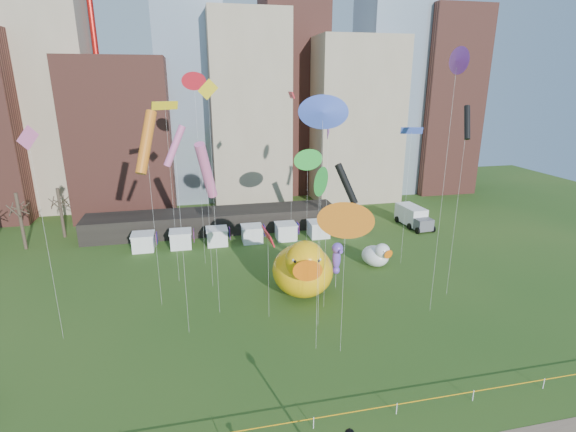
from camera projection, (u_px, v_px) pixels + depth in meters
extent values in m
plane|color=#224B17|center=(313.00, 428.00, 28.92)|extent=(160.00, 160.00, 0.00)
cube|color=gray|center=(49.00, 89.00, 74.20)|extent=(14.00, 12.00, 42.00)
cube|color=brown|center=(123.00, 138.00, 73.49)|extent=(16.00, 14.00, 26.00)
cube|color=#8C9EB2|center=(189.00, 51.00, 79.13)|extent=(12.00, 12.00, 55.00)
cube|color=gray|center=(248.00, 111.00, 80.61)|extent=(14.00, 14.00, 34.00)
cube|color=brown|center=(293.00, 17.00, 83.24)|extent=(12.00, 12.00, 68.00)
cube|color=gray|center=(352.00, 120.00, 83.51)|extent=(16.00, 14.00, 30.00)
cube|color=#8C9EB2|center=(394.00, 72.00, 86.65)|extent=(14.00, 12.00, 48.00)
cube|color=brown|center=(442.00, 103.00, 88.66)|extent=(12.00, 12.00, 36.00)
cube|color=black|center=(214.00, 221.00, 66.75)|extent=(38.00, 6.00, 3.20)
cube|color=white|center=(143.00, 242.00, 59.22)|extent=(2.80, 2.80, 2.20)
cube|color=red|center=(157.00, 238.00, 59.45)|extent=(0.08, 1.40, 1.60)
cube|color=white|center=(181.00, 240.00, 60.26)|extent=(2.80, 2.80, 2.20)
cube|color=red|center=(194.00, 235.00, 60.49)|extent=(0.08, 1.40, 1.60)
cube|color=white|center=(217.00, 237.00, 61.31)|extent=(2.80, 2.80, 2.20)
cube|color=red|center=(230.00, 233.00, 61.53)|extent=(0.08, 1.40, 1.60)
cube|color=white|center=(252.00, 234.00, 62.35)|extent=(2.80, 2.80, 2.20)
cube|color=red|center=(264.00, 230.00, 62.57)|extent=(0.08, 1.40, 1.60)
cube|color=white|center=(286.00, 232.00, 63.39)|extent=(2.80, 2.80, 2.20)
cube|color=red|center=(298.00, 228.00, 63.62)|extent=(0.08, 1.40, 1.60)
cube|color=white|center=(319.00, 229.00, 64.43)|extent=(2.80, 2.80, 2.20)
cube|color=red|center=(330.00, 225.00, 64.66)|extent=(0.08, 1.40, 1.60)
cube|color=white|center=(350.00, 227.00, 65.48)|extent=(2.80, 2.80, 2.20)
cube|color=red|center=(362.00, 223.00, 65.70)|extent=(0.08, 1.40, 1.60)
cylinder|color=#382B21|center=(21.00, 221.00, 58.75)|extent=(0.44, 0.44, 8.00)
cylinder|color=#382B21|center=(61.00, 213.00, 63.38)|extent=(0.44, 0.44, 7.50)
cylinder|color=white|center=(314.00, 423.00, 28.79)|extent=(0.06, 0.06, 0.90)
cylinder|color=white|center=(397.00, 409.00, 30.04)|extent=(0.06, 0.06, 0.90)
cylinder|color=white|center=(473.00, 396.00, 31.29)|extent=(0.06, 0.06, 0.90)
cylinder|color=white|center=(544.00, 383.00, 32.54)|extent=(0.06, 0.06, 0.90)
cube|color=orange|center=(314.00, 419.00, 28.68)|extent=(50.00, 0.02, 0.07)
ellipsoid|color=#FFB70D|center=(303.00, 270.00, 46.68)|extent=(7.63, 8.59, 5.41)
ellipsoid|color=#FFB70D|center=(300.00, 260.00, 49.57)|extent=(1.98, 1.65, 2.19)
sphere|color=#FFB70D|center=(305.00, 260.00, 43.73)|extent=(4.63, 4.63, 4.07)
cone|color=orange|center=(307.00, 269.00, 42.12)|extent=(2.49, 2.15, 2.24)
sphere|color=white|center=(295.00, 260.00, 42.43)|extent=(0.73, 0.73, 0.73)
sphere|color=white|center=(318.00, 259.00, 42.58)|extent=(0.73, 0.73, 0.73)
sphere|color=black|center=(295.00, 261.00, 42.10)|extent=(0.37, 0.37, 0.37)
sphere|color=black|center=(318.00, 261.00, 42.25)|extent=(0.37, 0.37, 0.37)
ellipsoid|color=white|center=(375.00, 256.00, 54.20)|extent=(4.18, 4.49, 2.55)
ellipsoid|color=white|center=(367.00, 253.00, 55.34)|extent=(1.02, 0.92, 1.03)
sphere|color=white|center=(382.00, 251.00, 52.99)|extent=(2.48, 2.48, 1.92)
cone|color=orange|center=(387.00, 254.00, 52.36)|extent=(1.29, 1.18, 1.05)
sphere|color=white|center=(382.00, 251.00, 52.21)|extent=(0.35, 0.35, 0.35)
sphere|color=white|center=(389.00, 250.00, 52.77)|extent=(0.35, 0.35, 0.35)
sphere|color=black|center=(383.00, 252.00, 52.08)|extent=(0.17, 0.17, 0.17)
sphere|color=black|center=(390.00, 250.00, 52.64)|extent=(0.17, 0.17, 0.17)
cylinder|color=silver|center=(299.00, 277.00, 46.18)|extent=(0.03, 0.03, 4.40)
ellipsoid|color=green|center=(299.00, 258.00, 45.53)|extent=(1.19, 1.06, 2.54)
sphere|color=green|center=(299.00, 247.00, 44.98)|extent=(1.61, 1.61, 1.30)
cone|color=green|center=(301.00, 249.00, 44.46)|extent=(0.66, 0.91, 0.45)
sphere|color=green|center=(299.00, 271.00, 46.01)|extent=(0.91, 0.91, 0.91)
cylinder|color=silver|center=(336.00, 273.00, 48.27)|extent=(0.03, 0.03, 3.46)
ellipsoid|color=#6944CE|center=(336.00, 259.00, 47.76)|extent=(1.04, 0.89, 2.41)
sphere|color=#6944CE|center=(337.00, 248.00, 47.23)|extent=(1.38, 1.38, 1.23)
cone|color=#6944CE|center=(339.00, 251.00, 46.74)|extent=(0.53, 0.82, 0.43)
sphere|color=#6944CE|center=(336.00, 270.00, 48.22)|extent=(0.86, 0.86, 0.86)
cone|color=black|center=(350.00, 429.00, 22.36)|extent=(0.19, 0.19, 0.24)
cube|color=white|center=(411.00, 215.00, 69.58)|extent=(3.08, 5.73, 2.77)
cube|color=#595960|center=(423.00, 224.00, 66.51)|extent=(2.69, 2.19, 1.77)
cylinder|color=black|center=(409.00, 226.00, 67.74)|extent=(0.35, 1.02, 1.00)
cylinder|color=black|center=(425.00, 225.00, 68.51)|extent=(0.35, 1.02, 1.00)
cylinder|color=black|center=(397.00, 219.00, 71.17)|extent=(0.35, 1.02, 1.00)
cylinder|color=black|center=(412.00, 218.00, 71.95)|extent=(0.35, 1.02, 1.00)
cylinder|color=silver|center=(291.00, 186.00, 50.95)|extent=(0.02, 0.02, 20.74)
cube|color=red|center=(291.00, 95.00, 47.87)|extent=(0.46, 2.36, 0.73)
cylinder|color=silver|center=(210.00, 231.00, 47.02)|extent=(0.02, 0.02, 13.29)
cylinder|color=pink|center=(206.00, 171.00, 45.04)|extent=(2.53, 3.85, 6.36)
cylinder|color=silver|center=(345.00, 215.00, 60.37)|extent=(0.02, 0.02, 8.78)
cylinder|color=black|center=(346.00, 184.00, 59.06)|extent=(3.52, 2.14, 5.77)
cylinder|color=silver|center=(318.00, 270.00, 35.38)|extent=(0.02, 0.02, 14.85)
cone|color=green|center=(320.00, 181.00, 33.17)|extent=(1.53, 1.98, 2.24)
cylinder|color=silver|center=(214.00, 209.00, 40.34)|extent=(0.02, 0.02, 21.52)
cube|color=yellow|center=(208.00, 89.00, 37.14)|extent=(1.77, 0.37, 1.80)
cylinder|color=silver|center=(406.00, 200.00, 52.82)|extent=(0.02, 0.02, 16.71)
cube|color=blue|center=(412.00, 131.00, 50.34)|extent=(2.55, 1.03, 0.79)
cylinder|color=silver|center=(343.00, 289.00, 35.46)|extent=(0.02, 0.02, 11.86)
cone|color=orange|center=(346.00, 220.00, 33.70)|extent=(2.89, 1.52, 2.99)
cylinder|color=silver|center=(326.00, 225.00, 41.94)|extent=(0.02, 0.02, 17.82)
cone|color=purple|center=(328.00, 132.00, 39.29)|extent=(0.52, 1.36, 1.36)
cylinder|color=silver|center=(200.00, 178.00, 52.01)|extent=(0.02, 0.02, 22.22)
cone|color=red|center=(194.00, 81.00, 48.70)|extent=(1.92, 1.10, 2.01)
cylinder|color=silver|center=(182.00, 245.00, 37.49)|extent=(0.02, 0.02, 17.20)
cylinder|color=pink|center=(175.00, 146.00, 34.94)|extent=(2.06, 0.89, 3.40)
cylinder|color=silver|center=(456.00, 213.00, 44.60)|extent=(0.02, 0.02, 18.38)
cylinder|color=black|center=(467.00, 122.00, 41.87)|extent=(1.16, 2.00, 3.28)
cylinder|color=silver|center=(307.00, 204.00, 59.22)|extent=(0.02, 0.02, 12.27)
cone|color=green|center=(308.00, 160.00, 57.40)|extent=(2.85, 0.95, 2.84)
cylinder|color=silver|center=(172.00, 199.00, 47.40)|extent=(0.02, 0.02, 19.81)
cube|color=yellow|center=(165.00, 106.00, 44.46)|extent=(2.69, 1.54, 0.86)
cylinder|color=silver|center=(320.00, 227.00, 38.24)|extent=(0.02, 0.02, 19.78)
cone|color=blue|center=(323.00, 112.00, 35.30)|extent=(2.69, 1.47, 2.79)
cylinder|color=silver|center=(154.00, 228.00, 42.52)|extent=(0.02, 0.02, 16.79)
cylinder|color=orange|center=(146.00, 142.00, 40.02)|extent=(2.57, 3.46, 5.83)
cylinder|color=silver|center=(442.00, 197.00, 40.21)|extent=(0.02, 0.02, 23.88)
cone|color=purple|center=(457.00, 60.00, 36.66)|extent=(0.48, 2.31, 2.30)
cylinder|color=silver|center=(268.00, 277.00, 41.45)|extent=(0.02, 0.02, 8.47)
cube|color=red|center=(268.00, 236.00, 40.19)|extent=(0.70, 3.53, 1.07)
cylinder|color=silver|center=(47.00, 245.00, 36.38)|extent=(0.02, 0.02, 17.98)
cube|color=pink|center=(28.00, 138.00, 33.70)|extent=(1.18, 1.62, 1.97)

